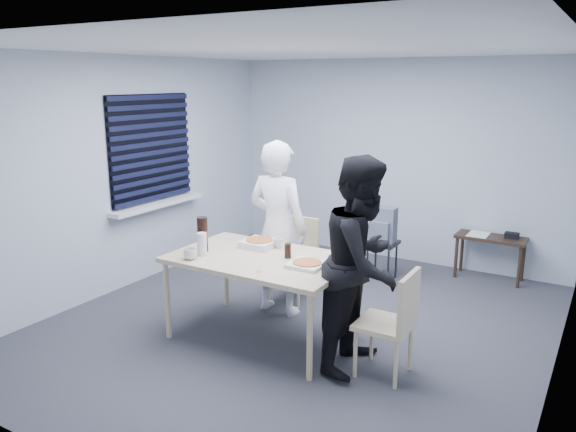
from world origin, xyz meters
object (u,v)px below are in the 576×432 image
Objects in this scene: person_white at (278,228)px; stool at (382,250)px; chair_right at (395,317)px; dining_table at (261,263)px; person_black at (363,264)px; backpack at (383,225)px; mug_b at (278,243)px; soda_bottle at (203,235)px; side_table at (491,243)px; mug_a at (190,254)px; chair_far at (297,252)px.

person_white is 3.73× the size of stool.
dining_table is at bearing 177.63° from chair_right.
chair_right is 0.50× the size of person_black.
chair_right and backpack have the same top height.
mug_b is 0.31× the size of soda_bottle.
mug_b is (-1.49, -2.37, 0.38)m from side_table.
stool is 1.14× the size of backpack.
mug_a is 1.23× the size of mug_b.
side_table is 3.52m from soda_bottle.
dining_table is 0.62m from soda_bottle.
mug_b is (-0.39, -1.70, 0.46)m from stool.
dining_table is at bearing -100.56° from stool.
backpack reaches higher than side_table.
person_black reaches higher than chair_right.
dining_table is 16.07× the size of mug_b.
backpack is at bearing -112.00° from person_white.
dining_table is 1.81× the size of chair_right.
person_white is 1.03m from mug_a.
mug_b reaches higher than dining_table.
person_white is 2.72m from side_table.
side_table is 3.68m from mug_a.
person_white is at bearing 63.16° from person_black.
backpack is (0.38, 2.01, -0.05)m from dining_table.
mug_a is at bearing -122.81° from side_table.
person_white reaches higher than backpack.
side_table is at bearing 61.29° from dining_table.
person_black is (1.20, -1.02, 0.37)m from chair_far.
side_table is at bearing 44.59° from chair_far.
mug_b is (0.20, -0.70, 0.32)m from chair_far.
side_table is (1.48, 2.69, -0.27)m from dining_table.
chair_right is 8.90× the size of mug_b.
person_white reaches higher than chair_right.
chair_far is at bearing -124.64° from backpack.
chair_far is (-0.22, 1.02, -0.21)m from dining_table.
person_black is 2.17m from stool.
mug_b is at bearing 72.37° from person_black.
side_table is 1.92× the size of backpack.
mug_b is at bearing 164.11° from chair_right.
backpack is (0.57, 1.41, -0.21)m from person_white.
backpack is 3.37× the size of mug_a.
person_black is 2.22× the size of side_table.
mug_a is 0.85m from mug_b.
chair_right is 1.67m from person_white.
backpack reaches higher than mug_b.
chair_far is 2.75× the size of soda_bottle.
person_black is at bearing -100.38° from side_table.
person_black is at bearing 153.16° from person_white.
backpack is (-0.61, 2.01, -0.21)m from person_black.
chair_right reaches higher than side_table.
side_table is 1.29m from stool.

